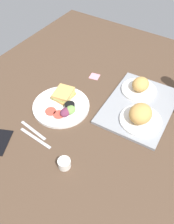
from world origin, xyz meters
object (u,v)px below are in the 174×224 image
object	(u,v)px
knife	(35,138)
sticky_note	(95,76)
espresso_cup	(64,163)
plate_with_salad	(62,105)
fork	(33,130)
serving_tray	(139,106)
bread_plate_near	(140,87)
cell_phone	(1,142)
bread_plate_far	(141,116)

from	to	relation	value
knife	sticky_note	xyz separation A→B (cm)	(-54.56, -0.63, -0.19)
espresso_cup	plate_with_salad	bearing A→B (deg)	-141.96
fork	serving_tray	bearing A→B (deg)	56.85
bread_plate_near	sticky_note	xyz separation A→B (cm)	(0.76, -28.48, -4.56)
fork	knife	world-z (taller)	same
cell_phone	knife	bearing A→B (deg)	106.93
bread_plate_near	bread_plate_far	xyz separation A→B (cm)	(20.40, 9.41, 0.94)
cell_phone	sticky_note	size ratio (longest dim) A/B	2.57
plate_with_salad	bread_plate_near	bearing A→B (deg)	137.09
espresso_cup	fork	world-z (taller)	espresso_cup
espresso_cup	knife	size ratio (longest dim) A/B	0.29
espresso_cup	serving_tray	bearing A→B (deg)	166.08
plate_with_salad	cell_phone	xyz separation A→B (cm)	(34.14, -10.39, -1.25)
fork	sticky_note	distance (cm)	51.67
fork	bread_plate_far	bearing A→B (deg)	45.54
bread_plate_far	knife	distance (cm)	51.34
bread_plate_far	fork	size ratio (longest dim) A/B	1.21
bread_plate_near	espresso_cup	world-z (taller)	bread_plate_near
serving_tray	fork	xyz separation A→B (cm)	(42.25, -36.69, -0.55)
plate_with_salad	espresso_cup	xyz separation A→B (cm)	(28.07, 21.96, 0.35)
serving_tray	sticky_note	xyz separation A→B (cm)	(-9.31, -33.32, -0.74)
serving_tray	plate_with_salad	xyz separation A→B (cm)	(21.60, -34.28, 0.85)
serving_tray	fork	world-z (taller)	serving_tray
serving_tray	bread_plate_far	size ratio (longest dim) A/B	2.18
knife	sticky_note	size ratio (longest dim) A/B	3.39
cell_phone	bread_plate_near	bearing A→B (deg)	124.54
fork	knife	xyz separation A→B (cm)	(3.00, 4.00, 0.00)
sticky_note	bread_plate_far	bearing A→B (deg)	62.60
bread_plate_far	knife	size ratio (longest dim) A/B	1.09
bread_plate_near	knife	bearing A→B (deg)	-26.72
knife	fork	bearing A→B (deg)	146.81
fork	cell_phone	size ratio (longest dim) A/B	1.18
bread_plate_far	fork	xyz separation A→B (cm)	(31.92, -41.26, -5.31)
bread_plate_far	sticky_note	bearing A→B (deg)	-117.40
plate_with_salad	espresso_cup	distance (cm)	35.64
bread_plate_far	knife	bearing A→B (deg)	-46.85
knife	cell_phone	world-z (taller)	cell_phone
bread_plate_far	cell_phone	bearing A→B (deg)	-47.31
plate_with_salad	espresso_cup	size ratio (longest dim) A/B	5.34
serving_tray	plate_with_salad	bearing A→B (deg)	-57.78
plate_with_salad	knife	distance (cm)	23.75
serving_tray	espresso_cup	distance (cm)	51.19
plate_with_salad	sticky_note	bearing A→B (deg)	178.22
bread_plate_near	fork	xyz separation A→B (cm)	(52.32, -31.85, -4.37)
bread_plate_near	fork	bearing A→B (deg)	-31.33
sticky_note	serving_tray	bearing A→B (deg)	74.39
bread_plate_near	espresso_cup	size ratio (longest dim) A/B	3.43
espresso_cup	knife	xyz separation A→B (cm)	(-4.42, -20.37, -1.75)
knife	plate_with_salad	bearing A→B (deg)	97.53
bread_plate_far	sticky_note	world-z (taller)	bread_plate_far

